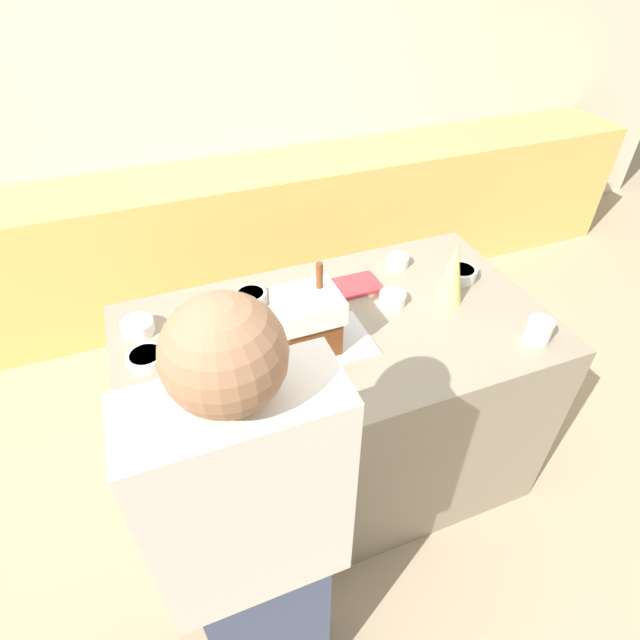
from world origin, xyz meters
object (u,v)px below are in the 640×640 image
object	(u,v)px
candy_bowl_behind_tray	(138,326)
candy_bowl_beside_tree	(251,297)
cookbook	(354,286)
candy_bowl_far_left	(398,260)
mug	(539,331)
candy_bowl_near_tray_left	(392,298)
person	(257,551)
candy_bowl_near_tray_right	(461,273)
candy_bowl_front_corner	(146,358)
decorative_tree	(453,272)
baking_tray	(309,347)
gingerbread_house	(308,320)

from	to	relation	value
candy_bowl_behind_tray	candy_bowl_beside_tree	bearing A→B (deg)	3.43
candy_bowl_beside_tree	cookbook	bearing A→B (deg)	-7.83
candy_bowl_far_left	cookbook	world-z (taller)	candy_bowl_far_left
mug	candy_bowl_near_tray_left	bearing A→B (deg)	134.75
person	candy_bowl_far_left	bearing A→B (deg)	46.81
candy_bowl_far_left	candy_bowl_near_tray_right	xyz separation A→B (m)	(0.20, -0.20, 0.00)
cookbook	person	bearing A→B (deg)	-126.92
candy_bowl_front_corner	decorative_tree	bearing A→B (deg)	-3.36
baking_tray	cookbook	xyz separation A→B (m)	(0.31, 0.29, 0.01)
candy_bowl_behind_tray	candy_bowl_front_corner	xyz separation A→B (m)	(0.01, -0.18, -0.01)
candy_bowl_near_tray_right	cookbook	size ratio (longest dim) A/B	0.64
candy_bowl_far_left	person	xyz separation A→B (m)	(-0.95, -1.02, -0.09)
cookbook	person	xyz separation A→B (m)	(-0.69, -0.92, -0.07)
candy_bowl_near_tray_right	cookbook	xyz separation A→B (m)	(-0.46, 0.11, -0.02)
candy_bowl_near_tray_right	candy_bowl_beside_tree	bearing A→B (deg)	169.46
candy_bowl_near_tray_left	candy_bowl_near_tray_right	distance (m)	0.36
candy_bowl_front_corner	candy_bowl_beside_tree	bearing A→B (deg)	25.42
person	decorative_tree	bearing A→B (deg)	34.51
candy_bowl_far_left	mug	bearing A→B (deg)	-69.34
mug	candy_bowl_front_corner	bearing A→B (deg)	163.64
candy_bowl_front_corner	mug	distance (m)	1.44
gingerbread_house	person	distance (m)	0.77
candy_bowl_near_tray_left	candy_bowl_far_left	distance (m)	0.29
gingerbread_house	candy_bowl_near_tray_left	distance (m)	0.45
baking_tray	candy_bowl_front_corner	bearing A→B (deg)	166.59
candy_bowl_near_tray_left	baking_tray	bearing A→B (deg)	-162.34
decorative_tree	cookbook	world-z (taller)	decorative_tree
decorative_tree	candy_bowl_front_corner	distance (m)	1.22
candy_bowl_near_tray_left	candy_bowl_far_left	world-z (taller)	same
candy_bowl_near_tray_left	mug	xyz separation A→B (m)	(0.40, -0.40, 0.02)
candy_bowl_far_left	candy_bowl_beside_tree	bearing A→B (deg)	-177.39
candy_bowl_near_tray_left	candy_bowl_front_corner	bearing A→B (deg)	179.80
candy_bowl_far_left	decorative_tree	bearing A→B (deg)	-77.58
person	baking_tray	bearing A→B (deg)	59.04
person	candy_bowl_near_tray_right	bearing A→B (deg)	35.23
candy_bowl_near_tray_right	cookbook	bearing A→B (deg)	166.93
decorative_tree	mug	bearing A→B (deg)	-62.38
baking_tray	decorative_tree	size ratio (longest dim) A/B	1.67
candy_bowl_near_tray_left	candy_bowl_far_left	xyz separation A→B (m)	(0.16, 0.25, 0.00)
baking_tray	candy_bowl_near_tray_right	bearing A→B (deg)	12.97
cookbook	mug	bearing A→B (deg)	-47.84
gingerbread_house	mug	bearing A→B (deg)	-18.40
gingerbread_house	candy_bowl_near_tray_left	xyz separation A→B (m)	(0.42, 0.13, -0.11)
gingerbread_house	candy_bowl_near_tray_right	size ratio (longest dim) A/B	2.45
candy_bowl_near_tray_right	candy_bowl_near_tray_left	bearing A→B (deg)	-172.69
gingerbread_house	person	size ratio (longest dim) A/B	0.19
decorative_tree	candy_bowl_front_corner	bearing A→B (deg)	176.64
gingerbread_house	decorative_tree	xyz separation A→B (m)	(0.64, 0.06, 0.01)
candy_bowl_beside_tree	candy_bowl_near_tray_right	world-z (taller)	candy_bowl_near_tray_right
baking_tray	candy_bowl_front_corner	xyz separation A→B (m)	(-0.57, 0.14, 0.02)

